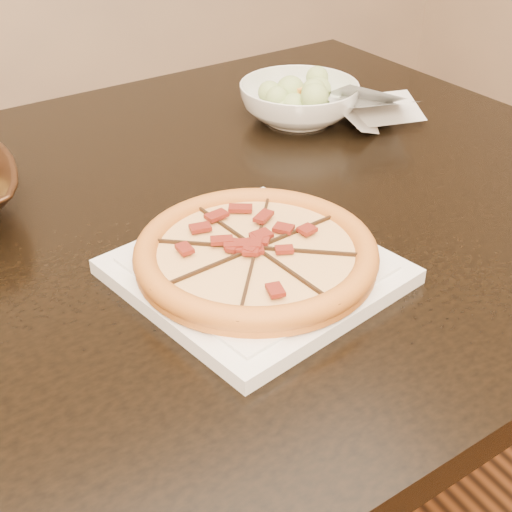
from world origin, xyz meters
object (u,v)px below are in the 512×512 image
at_px(pizza, 256,253).
at_px(dining_table, 121,291).
at_px(plate, 256,270).
at_px(salad_bowl, 299,102).

bearing_deg(pizza, dining_table, 120.77).
relative_size(plate, pizza, 1.17).
xyz_separation_m(plate, salad_bowl, (0.30, 0.37, 0.02)).
relative_size(plate, salad_bowl, 1.61).
height_order(plate, pizza, pizza).
bearing_deg(salad_bowl, pizza, -128.80).
bearing_deg(dining_table, salad_bowl, 25.79).
distance_m(dining_table, plate, 0.23).
bearing_deg(plate, dining_table, 120.78).
distance_m(plate, salad_bowl, 0.48).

